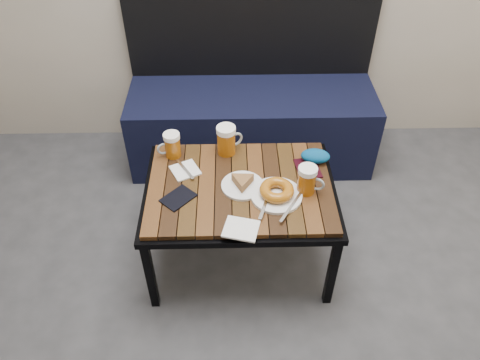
{
  "coord_description": "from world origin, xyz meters",
  "views": [
    {
      "loc": [
        -0.28,
        -0.53,
        1.86
      ],
      "look_at": [
        -0.25,
        0.96,
        0.5
      ],
      "focal_mm": 35.0,
      "sensor_mm": 36.0,
      "label": 1
    }
  ],
  "objects_px": {
    "beer_mug_right": "(307,180)",
    "bench": "(251,117)",
    "beer_mug_left": "(172,145)",
    "cafe_table": "(240,192)",
    "knit_pouch": "(315,156)",
    "plate_bagel": "(277,192)",
    "beer_mug_centre": "(227,140)",
    "passport_navy": "(178,198)",
    "passport_burgundy": "(308,168)",
    "plate_pie": "(242,183)"
  },
  "relations": [
    {
      "from": "beer_mug_left",
      "to": "plate_pie",
      "type": "xyz_separation_m",
      "value": [
        0.32,
        -0.22,
        -0.04
      ]
    },
    {
      "from": "cafe_table",
      "to": "plate_bagel",
      "type": "xyz_separation_m",
      "value": [
        0.15,
        -0.08,
        0.07
      ]
    },
    {
      "from": "bench",
      "to": "knit_pouch",
      "type": "xyz_separation_m",
      "value": [
        0.26,
        -0.65,
        0.23
      ]
    },
    {
      "from": "cafe_table",
      "to": "knit_pouch",
      "type": "distance_m",
      "value": 0.39
    },
    {
      "from": "bench",
      "to": "plate_bagel",
      "type": "xyz_separation_m",
      "value": [
        0.07,
        -0.88,
        0.22
      ]
    },
    {
      "from": "passport_burgundy",
      "to": "plate_bagel",
      "type": "bearing_deg",
      "value": -139.29
    },
    {
      "from": "beer_mug_left",
      "to": "beer_mug_centre",
      "type": "distance_m",
      "value": 0.25
    },
    {
      "from": "beer_mug_left",
      "to": "plate_bagel",
      "type": "bearing_deg",
      "value": 129.9
    },
    {
      "from": "beer_mug_left",
      "to": "cafe_table",
      "type": "bearing_deg",
      "value": 127.65
    },
    {
      "from": "bench",
      "to": "beer_mug_centre",
      "type": "xyz_separation_m",
      "value": [
        -0.14,
        -0.57,
        0.27
      ]
    },
    {
      "from": "beer_mug_left",
      "to": "beer_mug_centre",
      "type": "relative_size",
      "value": 0.86
    },
    {
      "from": "beer_mug_centre",
      "to": "plate_bagel",
      "type": "xyz_separation_m",
      "value": [
        0.21,
        -0.31,
        -0.05
      ]
    },
    {
      "from": "cafe_table",
      "to": "passport_burgundy",
      "type": "relative_size",
      "value": 5.95
    },
    {
      "from": "bench",
      "to": "beer_mug_left",
      "type": "xyz_separation_m",
      "value": [
        -0.39,
        -0.59,
        0.26
      ]
    },
    {
      "from": "bench",
      "to": "beer_mug_right",
      "type": "distance_m",
      "value": 0.91
    },
    {
      "from": "plate_pie",
      "to": "passport_burgundy",
      "type": "distance_m",
      "value": 0.32
    },
    {
      "from": "bench",
      "to": "knit_pouch",
      "type": "distance_m",
      "value": 0.74
    },
    {
      "from": "beer_mug_centre",
      "to": "passport_burgundy",
      "type": "distance_m",
      "value": 0.39
    },
    {
      "from": "plate_pie",
      "to": "passport_burgundy",
      "type": "relative_size",
      "value": 1.3
    },
    {
      "from": "knit_pouch",
      "to": "beer_mug_centre",
      "type": "bearing_deg",
      "value": 169.56
    },
    {
      "from": "beer_mug_right",
      "to": "passport_navy",
      "type": "distance_m",
      "value": 0.55
    },
    {
      "from": "plate_bagel",
      "to": "passport_burgundy",
      "type": "relative_size",
      "value": 1.94
    },
    {
      "from": "beer_mug_right",
      "to": "bench",
      "type": "bearing_deg",
      "value": 122.82
    },
    {
      "from": "beer_mug_centre",
      "to": "plate_pie",
      "type": "height_order",
      "value": "beer_mug_centre"
    },
    {
      "from": "passport_burgundy",
      "to": "bench",
      "type": "bearing_deg",
      "value": 99.82
    },
    {
      "from": "beer_mug_right",
      "to": "plate_pie",
      "type": "bearing_deg",
      "value": -167.35
    },
    {
      "from": "bench",
      "to": "knit_pouch",
      "type": "height_order",
      "value": "bench"
    },
    {
      "from": "bench",
      "to": "beer_mug_right",
      "type": "xyz_separation_m",
      "value": [
        0.2,
        -0.85,
        0.26
      ]
    },
    {
      "from": "plate_pie",
      "to": "knit_pouch",
      "type": "relative_size",
      "value": 1.39
    },
    {
      "from": "beer_mug_right",
      "to": "plate_pie",
      "type": "distance_m",
      "value": 0.28
    },
    {
      "from": "passport_burgundy",
      "to": "knit_pouch",
      "type": "distance_m",
      "value": 0.07
    },
    {
      "from": "cafe_table",
      "to": "beer_mug_left",
      "type": "distance_m",
      "value": 0.39
    },
    {
      "from": "plate_pie",
      "to": "passport_burgundy",
      "type": "bearing_deg",
      "value": 20.36
    },
    {
      "from": "beer_mug_left",
      "to": "beer_mug_right",
      "type": "relative_size",
      "value": 0.94
    },
    {
      "from": "cafe_table",
      "to": "beer_mug_right",
      "type": "bearing_deg",
      "value": -9.35
    },
    {
      "from": "beer_mug_right",
      "to": "passport_burgundy",
      "type": "distance_m",
      "value": 0.16
    },
    {
      "from": "plate_bagel",
      "to": "beer_mug_left",
      "type": "bearing_deg",
      "value": 148.07
    },
    {
      "from": "beer_mug_left",
      "to": "plate_bagel",
      "type": "height_order",
      "value": "beer_mug_left"
    },
    {
      "from": "beer_mug_left",
      "to": "beer_mug_right",
      "type": "xyz_separation_m",
      "value": [
        0.59,
        -0.26,
        0.0
      ]
    },
    {
      "from": "beer_mug_left",
      "to": "passport_navy",
      "type": "height_order",
      "value": "beer_mug_left"
    },
    {
      "from": "plate_pie",
      "to": "passport_burgundy",
      "type": "height_order",
      "value": "plate_pie"
    },
    {
      "from": "passport_navy",
      "to": "passport_burgundy",
      "type": "bearing_deg",
      "value": 60.67
    },
    {
      "from": "beer_mug_centre",
      "to": "passport_navy",
      "type": "height_order",
      "value": "beer_mug_centre"
    },
    {
      "from": "cafe_table",
      "to": "beer_mug_centre",
      "type": "height_order",
      "value": "beer_mug_centre"
    },
    {
      "from": "plate_bagel",
      "to": "plate_pie",
      "type": "bearing_deg",
      "value": 155.28
    },
    {
      "from": "passport_navy",
      "to": "cafe_table",
      "type": "bearing_deg",
      "value": 60.17
    },
    {
      "from": "knit_pouch",
      "to": "beer_mug_left",
      "type": "bearing_deg",
      "value": 175.21
    },
    {
      "from": "plate_pie",
      "to": "plate_bagel",
      "type": "xyz_separation_m",
      "value": [
        0.14,
        -0.07,
        0.0
      ]
    },
    {
      "from": "beer_mug_left",
      "to": "plate_bagel",
      "type": "relative_size",
      "value": 0.45
    },
    {
      "from": "knit_pouch",
      "to": "plate_pie",
      "type": "bearing_deg",
      "value": -153.8
    }
  ]
}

